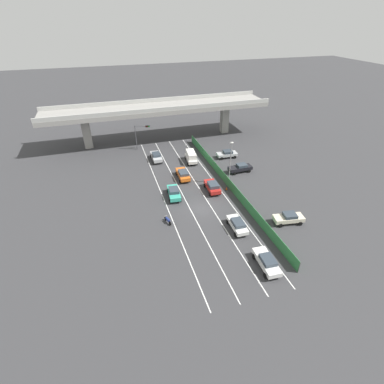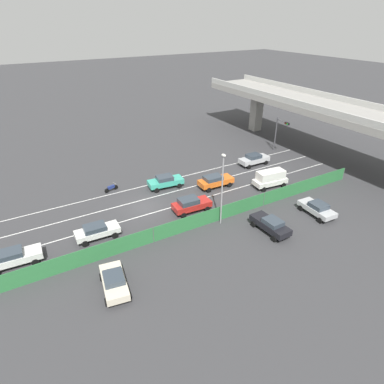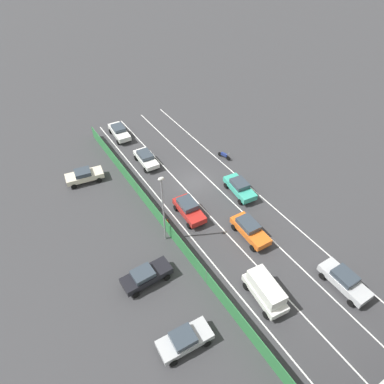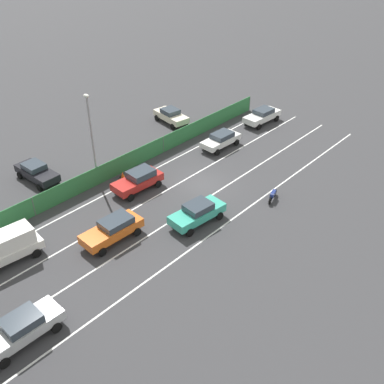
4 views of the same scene
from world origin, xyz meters
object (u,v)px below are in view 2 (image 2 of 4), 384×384
(car_taxi_orange, at_px, (215,181))
(car_hatchback_white, at_px, (97,231))
(motorcycle, at_px, (111,188))
(parked_wagon_silver, at_px, (317,208))
(parked_sedan_dark, at_px, (271,224))
(car_taxi_teal, at_px, (165,181))
(car_sedan_red, at_px, (191,204))
(traffic_cone, at_px, (200,220))
(car_sedan_white, at_px, (13,257))
(parked_sedan_cream, at_px, (114,281))
(car_van_white, at_px, (270,178))
(street_lamp, at_px, (222,184))
(traffic_light, at_px, (280,129))
(car_sedan_silver, at_px, (254,159))

(car_taxi_orange, bearing_deg, car_hatchback_white, -78.50)
(car_hatchback_white, relative_size, car_taxi_orange, 0.94)
(car_taxi_orange, bearing_deg, motorcycle, -115.38)
(car_taxi_orange, distance_m, parked_wagon_silver, 12.93)
(car_taxi_orange, distance_m, parked_sedan_dark, 11.32)
(car_taxi_teal, bearing_deg, car_sedan_red, -1.01)
(car_hatchback_white, relative_size, parked_sedan_dark, 0.96)
(car_taxi_teal, distance_m, parked_sedan_dark, 15.27)
(parked_wagon_silver, distance_m, traffic_cone, 13.24)
(car_sedan_white, bearing_deg, parked_sedan_cream, 42.24)
(car_van_white, bearing_deg, car_sedan_red, -89.30)
(parked_sedan_cream, height_order, street_lamp, street_lamp)
(car_taxi_orange, bearing_deg, traffic_light, 108.20)
(car_sedan_white, xyz_separation_m, parked_wagon_silver, (7.75, 30.12, -0.03))
(car_sedan_white, xyz_separation_m, motorcycle, (-9.41, 12.01, -0.43))
(car_taxi_orange, distance_m, motorcycle, 13.38)
(car_hatchback_white, distance_m, parked_sedan_dark, 17.65)
(car_sedan_red, xyz_separation_m, car_sedan_white, (0.04, -18.32, -0.06))
(car_taxi_teal, bearing_deg, car_sedan_silver, 90.13)
(car_taxi_teal, bearing_deg, parked_sedan_cream, -39.21)
(car_van_white, bearing_deg, car_sedan_silver, 156.83)
(car_hatchback_white, distance_m, car_sedan_white, 7.61)
(car_van_white, bearing_deg, car_hatchback_white, -90.36)
(traffic_cone, bearing_deg, car_sedan_white, -97.84)
(car_sedan_silver, xyz_separation_m, car_sedan_red, (6.83, -14.87, 0.03))
(car_sedan_white, bearing_deg, car_sedan_silver, 101.70)
(car_hatchback_white, xyz_separation_m, parked_sedan_dark, (7.94, 15.77, 0.02))
(car_sedan_red, distance_m, parked_wagon_silver, 14.14)
(car_sedan_red, bearing_deg, motorcycle, -146.01)
(street_lamp, xyz_separation_m, traffic_cone, (-1.23, -1.86, -4.52))
(parked_sedan_dark, bearing_deg, car_taxi_orange, 176.36)
(car_taxi_orange, relative_size, parked_wagon_silver, 1.07)
(car_sedan_silver, height_order, car_taxi_teal, car_sedan_silver)
(car_sedan_white, bearing_deg, car_hatchback_white, 92.47)
(street_lamp, bearing_deg, traffic_cone, -123.32)
(parked_sedan_cream, distance_m, parked_sedan_dark, 16.59)
(car_hatchback_white, height_order, parked_sedan_dark, parked_sedan_dark)
(car_sedan_silver, relative_size, car_sedan_red, 1.05)
(car_van_white, xyz_separation_m, car_sedan_white, (0.18, -30.33, -0.37))
(car_hatchback_white, distance_m, parked_sedan_cream, 7.83)
(car_taxi_orange, relative_size, car_sedan_red, 1.04)
(car_sedan_red, xyz_separation_m, parked_wagon_silver, (7.78, 11.80, -0.09))
(car_taxi_orange, height_order, motorcycle, car_taxi_orange)
(car_sedan_silver, xyz_separation_m, parked_wagon_silver, (14.62, -3.07, -0.06))
(parked_sedan_dark, bearing_deg, parked_sedan_cream, -90.54)
(car_taxi_orange, xyz_separation_m, street_lamp, (7.38, -4.23, 3.86))
(parked_wagon_silver, xyz_separation_m, traffic_cone, (-5.27, -12.14, -0.59))
(car_sedan_white, relative_size, traffic_light, 0.85)
(car_taxi_teal, bearing_deg, traffic_light, 95.36)
(car_taxi_orange, xyz_separation_m, car_sedan_red, (3.64, -5.76, 0.02))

